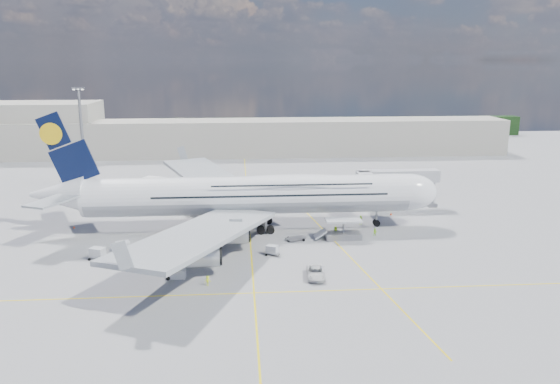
{
  "coord_description": "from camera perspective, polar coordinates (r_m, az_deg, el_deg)",
  "views": [
    {
      "loc": [
        -1.75,
        -91.19,
        31.85
      ],
      "look_at": [
        5.8,
        8.0,
        7.75
      ],
      "focal_mm": 35.0,
      "sensor_mm": 36.0,
      "label": 1
    }
  ],
  "objects": [
    {
      "name": "light_mast",
      "position": [
        142.68,
        -19.95,
        5.3
      ],
      "size": [
        3.0,
        0.7,
        25.5
      ],
      "color": "gray",
      "rests_on": "ground"
    },
    {
      "name": "cone_wing_right_outer",
      "position": [
        85.97,
        -11.87,
        -8.26
      ],
      "size": [
        0.39,
        0.39,
        0.5
      ],
      "color": "#FF4B0D",
      "rests_on": "ground"
    },
    {
      "name": "dolly_row_a",
      "position": [
        94.79,
        -18.52,
        -6.07
      ],
      "size": [
        3.51,
        2.71,
        1.97
      ],
      "rotation": [
        0.0,
        0.0,
        -0.38
      ],
      "color": "gray",
      "rests_on": "ground"
    },
    {
      "name": "taxi_line_main",
      "position": [
        96.61,
        -3.09,
        -5.65
      ],
      "size": [
        0.25,
        220.0,
        0.01
      ],
      "primitive_type": "cube",
      "color": "yellow",
      "rests_on": "ground"
    },
    {
      "name": "cone_tail",
      "position": [
        113.61,
        -20.73,
        -3.45
      ],
      "size": [
        0.39,
        0.39,
        0.49
      ],
      "color": "#FF4B0D",
      "rests_on": "ground"
    },
    {
      "name": "terminal",
      "position": [
        187.99,
        -3.8,
        5.68
      ],
      "size": [
        180.0,
        16.0,
        12.0
      ],
      "primitive_type": "cube",
      "color": "#B2AD9E",
      "rests_on": "ground"
    },
    {
      "name": "ground",
      "position": [
        96.61,
        -3.09,
        -5.65
      ],
      "size": [
        300.0,
        300.0,
        0.0
      ],
      "primitive_type": "plane",
      "color": "gray",
      "rests_on": "ground"
    },
    {
      "name": "taxi_line_diag",
      "position": [
        107.25,
        4.3,
        -3.69
      ],
      "size": [
        14.16,
        99.06,
        0.01
      ],
      "primitive_type": "cube",
      "rotation": [
        0.0,
        0.0,
        0.14
      ],
      "color": "yellow",
      "rests_on": "ground"
    },
    {
      "name": "dolly_nose_near",
      "position": [
        99.31,
        1.67,
        -4.86
      ],
      "size": [
        3.82,
        3.04,
        0.5
      ],
      "rotation": [
        0.0,
        0.0,
        0.43
      ],
      "color": "gray",
      "rests_on": "ground"
    },
    {
      "name": "cone_wing_left_inner",
      "position": [
        111.91,
        -4.62,
        -2.83
      ],
      "size": [
        0.4,
        0.4,
        0.51
      ],
      "color": "#FF4B0D",
      "rests_on": "ground"
    },
    {
      "name": "crew_wing",
      "position": [
        91.5,
        -6.91,
        -6.27
      ],
      "size": [
        0.49,
        1.06,
        1.76
      ],
      "primitive_type": "imported",
      "rotation": [
        0.0,
        0.0,
        1.63
      ],
      "color": "#D7F619",
      "rests_on": "ground"
    },
    {
      "name": "crew_loader",
      "position": [
        103.04,
        9.91,
        -4.16
      ],
      "size": [
        0.86,
        0.75,
        1.5
      ],
      "primitive_type": "imported",
      "rotation": [
        0.0,
        0.0,
        -0.29
      ],
      "color": "#9EF71A",
      "rests_on": "ground"
    },
    {
      "name": "cone_wing_left_outer",
      "position": [
        132.8,
        -8.44,
        -0.31
      ],
      "size": [
        0.38,
        0.38,
        0.48
      ],
      "color": "#FF4B0D",
      "rests_on": "ground"
    },
    {
      "name": "taxi_line_cross",
      "position": [
        78.01,
        -2.73,
        -10.49
      ],
      "size": [
        120.0,
        0.25,
        0.01
      ],
      "primitive_type": "cube",
      "color": "yellow",
      "rests_on": "ground"
    },
    {
      "name": "hangar",
      "position": [
        204.29,
        -23.98,
        6.03
      ],
      "size": [
        40.0,
        22.0,
        18.0
      ],
      "primitive_type": "cube",
      "color": "#B2AD9E",
      "rests_on": "ground"
    },
    {
      "name": "crew_tug",
      "position": [
        80.64,
        -7.57,
        -9.18
      ],
      "size": [
        1.12,
        0.88,
        1.53
      ],
      "primitive_type": "imported",
      "rotation": [
        0.0,
        0.0,
        0.36
      ],
      "color": "#DDF119",
      "rests_on": "ground"
    },
    {
      "name": "catering_truck_outer",
      "position": [
        134.66,
        -12.59,
        0.51
      ],
      "size": [
        8.07,
        5.73,
        4.44
      ],
      "rotation": [
        0.0,
        0.0,
        -0.49
      ],
      "color": "gray",
      "rests_on": "ground"
    },
    {
      "name": "catering_truck_inner",
      "position": [
        117.76,
        -8.65,
        -1.21
      ],
      "size": [
        7.32,
        3.12,
        4.3
      ],
      "rotation": [
        0.0,
        0.0,
        0.07
      ],
      "color": "gray",
      "rests_on": "ground"
    },
    {
      "name": "service_van",
      "position": [
        82.88,
        3.75,
        -8.43
      ],
      "size": [
        2.98,
        5.74,
        1.54
      ],
      "primitive_type": "imported",
      "rotation": [
        0.0,
        0.0,
        -0.08
      ],
      "color": "silver",
      "rests_on": "ground"
    },
    {
      "name": "cone_wing_right_inner",
      "position": [
        100.42,
        -8.72,
        -4.86
      ],
      "size": [
        0.49,
        0.49,
        0.62
      ],
      "color": "#FF4B0D",
      "rests_on": "ground"
    },
    {
      "name": "cone_nose",
      "position": [
        117.64,
        11.53,
        -2.24
      ],
      "size": [
        0.43,
        0.43,
        0.54
      ],
      "color": "#FF4B0D",
      "rests_on": "ground"
    },
    {
      "name": "baggage_tug",
      "position": [
        83.88,
        -10.87,
        -8.35
      ],
      "size": [
        3.05,
        1.53,
        1.87
      ],
      "rotation": [
        0.0,
        0.0,
        -0.05
      ],
      "color": "silver",
      "rests_on": "ground"
    },
    {
      "name": "airliner",
      "position": [
        104.25,
        -3.12,
        -0.27
      ],
      "size": [
        77.26,
        79.15,
        23.71
      ],
      "color": "white",
      "rests_on": "ground"
    },
    {
      "name": "crew_nose",
      "position": [
        109.55,
        8.45,
        -2.91
      ],
      "size": [
        0.8,
        0.65,
        1.91
      ],
      "primitive_type": "imported",
      "rotation": [
        0.0,
        0.0,
        0.32
      ],
      "color": "#A0ED19",
      "rests_on": "ground"
    },
    {
      "name": "dolly_nose_far",
      "position": [
        92.01,
        -0.83,
        -6.05
      ],
      "size": [
        2.92,
        2.44,
        1.63
      ],
      "rotation": [
        0.0,
        0.0,
        -0.5
      ],
      "color": "gray",
      "rests_on": "ground"
    },
    {
      "name": "jet_bridge",
      "position": [
        119.14,
        11.11,
        1.25
      ],
      "size": [
        18.8,
        12.1,
        8.5
      ],
      "color": "#B7B7BC",
      "rests_on": "ground"
    },
    {
      "name": "crew_van",
      "position": [
        102.11,
        5.82,
        -4.08
      ],
      "size": [
        0.86,
        1.05,
        1.84
      ],
      "primitive_type": "imported",
      "rotation": [
        0.0,
        0.0,
        1.92
      ],
      "color": "#C0F91A",
      "rests_on": "ground"
    },
    {
      "name": "dolly_row_c",
      "position": [
        97.23,
        -6.94,
        -5.41
      ],
      "size": [
        3.15,
        2.33,
        0.41
      ],
      "rotation": [
        0.0,
        0.0,
        0.33
      ],
      "color": "gray",
      "rests_on": "ground"
    },
    {
      "name": "dolly_back",
      "position": [
        96.88,
        -16.09,
        -5.49
      ],
      "size": [
        3.38,
        2.63,
        1.9
      ],
      "rotation": [
        0.0,
        0.0,
        0.4
      ],
      "color": "gray",
      "rests_on": "ground"
    },
    {
      "name": "dolly_row_b",
      "position": [
        98.24,
        -9.38,
        -5.26
      ],
      "size": [
        3.31,
        1.9,
        0.47
      ],
      "rotation": [
        0.0,
        0.0,
        0.06
      ],
      "color": "gray",
      "rests_on": "ground"
    },
    {
      "name": "tree_line",
      "position": [
        236.58,
        5.88,
        6.79
      ],
      "size": [
        160.0,
        6.0,
        8.0
      ],
      "primitive_type": "cube",
      "color": "#193814",
      "rests_on": "ground"
    },
    {
      "name": "cargo_loader",
      "position": [
        100.66,
        6.5,
        -4.17
      ],
      "size": [
        8.53,
        3.2,
        3.67
      ],
      "color": "silver",
      "rests_on": "ground"
    }
  ]
}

